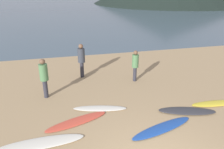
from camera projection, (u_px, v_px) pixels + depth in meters
ground_plane at (93, 60)px, 14.80m from camera, size 120.00×120.00×0.20m
ocean_water at (62, 3)px, 60.50m from camera, size 140.00×100.00×0.01m
surfboard_0 at (41, 143)px, 6.83m from camera, size 2.64×0.66×0.07m
surfboard_1 at (77, 121)px, 7.92m from camera, size 2.37×1.24×0.07m
surfboard_2 at (100, 108)px, 8.75m from camera, size 2.13×0.92×0.07m
surfboard_3 at (162, 128)px, 7.55m from camera, size 2.52×1.18×0.08m
surfboard_4 at (187, 111)px, 8.54m from camera, size 2.24×1.18×0.09m
surfboard_5 at (216, 103)px, 9.11m from camera, size 2.17×0.65×0.08m
person_0 at (81, 58)px, 11.42m from camera, size 0.36×0.36×1.78m
person_1 at (44, 75)px, 9.31m from camera, size 0.35×0.35×1.74m
person_2 at (135, 63)px, 10.99m from camera, size 0.32×0.32×1.59m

